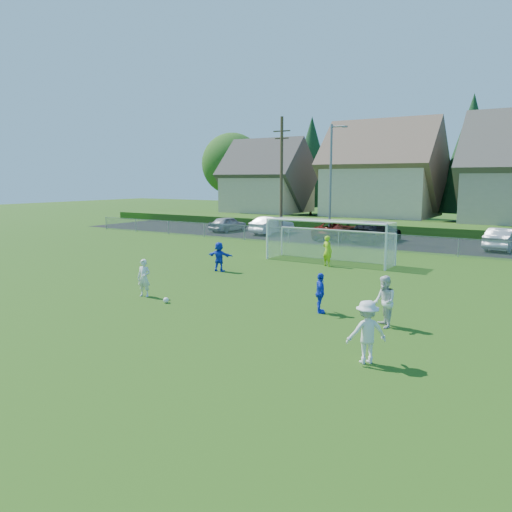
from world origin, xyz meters
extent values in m
plane|color=#193D0C|center=(0.00, 0.00, 0.00)|extent=(160.00, 160.00, 0.00)
plane|color=black|center=(0.00, 27.50, 0.01)|extent=(60.00, 60.00, 0.00)
cube|color=#1E420F|center=(0.00, 35.00, 0.40)|extent=(70.00, 6.00, 0.80)
sphere|color=white|center=(-1.38, 3.58, 0.11)|extent=(0.22, 0.22, 0.22)
imported|color=silver|center=(-2.89, 3.93, 0.78)|extent=(0.64, 0.50, 1.56)
imported|color=silver|center=(6.86, 5.02, 0.85)|extent=(1.00, 1.05, 1.71)
imported|color=silver|center=(7.51, 1.61, 0.84)|extent=(1.23, 1.19, 1.69)
imported|color=blue|center=(4.35, 5.50, 0.74)|extent=(0.74, 0.93, 1.47)
imported|color=blue|center=(-3.68, 10.18, 0.77)|extent=(1.47, 0.59, 1.55)
imported|color=#ABE01A|center=(0.47, 14.65, 0.86)|extent=(0.72, 0.57, 1.71)
imported|color=#929398|center=(-14.97, 26.70, 0.70)|extent=(1.95, 4.21, 1.40)
imported|color=white|center=(-10.47, 27.12, 0.76)|extent=(2.16, 4.77, 1.52)
imported|color=#60130B|center=(-4.08, 26.55, 0.73)|extent=(2.53, 5.33, 1.47)
imported|color=black|center=(-0.87, 26.49, 0.82)|extent=(2.93, 5.86, 1.63)
imported|color=#B9B9B9|center=(7.94, 26.96, 0.75)|extent=(2.07, 4.72, 1.51)
cylinder|color=white|center=(-3.65, 15.00, 1.22)|extent=(0.12, 0.12, 2.44)
cylinder|color=white|center=(3.65, 15.00, 1.22)|extent=(0.12, 0.12, 2.44)
cylinder|color=white|center=(0.00, 15.00, 2.44)|extent=(7.30, 0.12, 0.12)
cylinder|color=white|center=(-3.65, 16.80, 0.90)|extent=(0.08, 0.08, 1.80)
cylinder|color=white|center=(3.65, 16.80, 0.90)|extent=(0.08, 0.08, 1.80)
cylinder|color=white|center=(0.00, 16.80, 1.80)|extent=(7.30, 0.08, 0.08)
cube|color=silver|center=(0.00, 16.80, 0.90)|extent=(7.30, 0.02, 1.80)
cube|color=silver|center=(-3.65, 15.90, 1.22)|extent=(0.02, 1.80, 2.44)
cube|color=silver|center=(3.65, 15.90, 1.22)|extent=(0.02, 1.80, 2.44)
cube|color=silver|center=(0.00, 15.90, 2.44)|extent=(7.30, 1.80, 0.02)
cube|color=gray|center=(0.00, 22.00, 1.18)|extent=(52.00, 0.03, 0.03)
cube|color=gray|center=(0.00, 22.00, 0.60)|extent=(52.00, 0.02, 1.14)
cylinder|color=gray|center=(-26.00, 22.00, 0.60)|extent=(0.06, 0.06, 1.20)
cylinder|color=gray|center=(0.00, 22.00, 0.60)|extent=(0.06, 0.06, 1.20)
cylinder|color=slate|center=(-4.50, 26.00, 4.50)|extent=(0.18, 0.18, 9.00)
cylinder|color=slate|center=(-4.00, 26.00, 8.80)|extent=(1.20, 0.12, 0.12)
cube|color=slate|center=(-3.40, 26.00, 8.75)|extent=(0.36, 0.18, 0.12)
cylinder|color=#473321|center=(-9.50, 27.00, 5.00)|extent=(0.26, 0.26, 10.00)
cube|color=#473321|center=(-9.50, 27.00, 8.80)|extent=(1.60, 0.10, 0.10)
cube|color=#473321|center=(-9.50, 27.00, 8.20)|extent=(1.30, 0.10, 0.10)
cube|color=tan|center=(-20.00, 42.00, 3.05)|extent=(9.00, 8.00, 4.50)
pyramid|color=#423D38|center=(-20.00, 42.00, 9.71)|extent=(9.90, 8.80, 4.41)
cube|color=#C6B58E|center=(-6.00, 43.00, 3.55)|extent=(11.00, 9.00, 5.50)
pyramid|color=brown|center=(-6.00, 43.00, 11.26)|extent=(12.10, 9.90, 4.96)
cylinder|color=#382616|center=(-28.00, 46.00, 1.98)|extent=(0.36, 0.36, 3.96)
sphere|color=#2B5B19|center=(-28.00, 46.00, 6.82)|extent=(8.36, 8.36, 8.36)
cylinder|color=#382616|center=(-18.00, 50.00, 0.60)|extent=(0.30, 0.30, 1.20)
cone|color=#143819|center=(-18.00, 50.00, 7.05)|extent=(6.76, 6.76, 11.70)
cylinder|color=#382616|center=(-8.00, 51.00, 0.60)|extent=(0.30, 0.30, 1.20)
cone|color=#143819|center=(-8.00, 51.00, 6.60)|extent=(6.24, 6.24, 10.80)
cylinder|color=#382616|center=(2.00, 48.00, 0.60)|extent=(0.30, 0.30, 1.20)
cone|color=#143819|center=(2.00, 48.00, 7.50)|extent=(7.28, 7.28, 12.60)
camera|label=1|loc=(11.83, -10.60, 4.82)|focal=35.00mm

